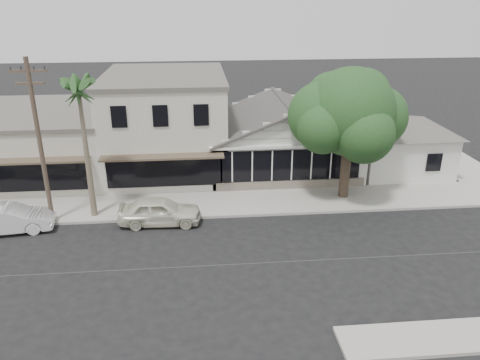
{
  "coord_description": "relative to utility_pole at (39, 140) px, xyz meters",
  "views": [
    {
      "loc": [
        -0.85,
        -18.81,
        11.91
      ],
      "look_at": [
        1.49,
        6.0,
        1.84
      ],
      "focal_mm": 35.0,
      "sensor_mm": 36.0,
      "label": 1
    }
  ],
  "objects": [
    {
      "name": "car_1",
      "position": [
        -1.96,
        -0.83,
        -4.05
      ],
      "size": [
        4.65,
        2.11,
        1.48
      ],
      "primitive_type": "imported",
      "rotation": [
        0.0,
        0.0,
        1.69
      ],
      "color": "silver",
      "rests_on": "ground"
    },
    {
      "name": "palm_east",
      "position": [
        2.17,
        0.5,
        2.42
      ],
      "size": [
        2.7,
        2.7,
        8.38
      ],
      "color": "#726651",
      "rests_on": "ground"
    },
    {
      "name": "row_building_near",
      "position": [
        6.0,
        8.3,
        -1.54
      ],
      "size": [
        8.0,
        10.0,
        6.5
      ],
      "primitive_type": "cube",
      "color": "silver",
      "rests_on": "ground"
    },
    {
      "name": "side_cottage",
      "position": [
        22.2,
        6.3,
        -3.29
      ],
      "size": [
        6.0,
        6.0,
        3.0
      ],
      "primitive_type": "cube",
      "color": "silver",
      "rests_on": "ground"
    },
    {
      "name": "corner_shop",
      "position": [
        14.0,
        7.27,
        -2.17
      ],
      "size": [
        10.4,
        8.6,
        5.1
      ],
      "color": "silver",
      "rests_on": "ground"
    },
    {
      "name": "ground",
      "position": [
        9.0,
        -5.2,
        -4.79
      ],
      "size": [
        140.0,
        140.0,
        0.0
      ],
      "primitive_type": "plane",
      "color": "black",
      "rests_on": "ground"
    },
    {
      "name": "car_0",
      "position": [
        5.94,
        -0.64,
        -4.03
      ],
      "size": [
        4.55,
        1.98,
        1.53
      ],
      "primitive_type": "imported",
      "rotation": [
        0.0,
        0.0,
        1.53
      ],
      "color": "beige",
      "rests_on": "ground"
    },
    {
      "name": "row_building_midnear",
      "position": [
        -3.0,
        8.3,
        -2.69
      ],
      "size": [
        10.0,
        10.0,
        4.2
      ],
      "primitive_type": "cube",
      "color": "beige",
      "rests_on": "ground"
    },
    {
      "name": "sidewalk_north",
      "position": [
        1.0,
        1.55,
        -4.71
      ],
      "size": [
        90.0,
        3.5,
        0.15
      ],
      "primitive_type": "cube",
      "color": "#9E9991",
      "rests_on": "ground"
    },
    {
      "name": "shade_tree",
      "position": [
        16.94,
        2.01,
        0.5
      ],
      "size": [
        7.24,
        6.55,
        8.04
      ],
      "rotation": [
        0.0,
        0.0,
        0.24
      ],
      "color": "#493D2C",
      "rests_on": "ground"
    },
    {
      "name": "utility_pole",
      "position": [
        0.0,
        0.0,
        0.0
      ],
      "size": [
        1.8,
        0.24,
        9.0
      ],
      "color": "brown",
      "rests_on": "ground"
    }
  ]
}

